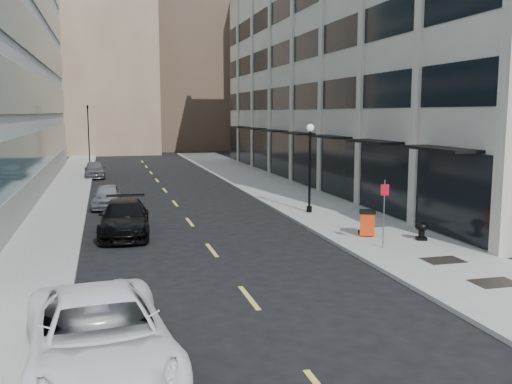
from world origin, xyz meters
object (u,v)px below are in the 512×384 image
car_white_van (100,337)px  sign_post (384,205)px  car_grey_sedan (95,170)px  car_silver_sedan (107,196)px  car_black_pickup (124,218)px  lamppost (310,160)px  traffic_signal (88,109)px  urn_planter (422,229)px  trash_bin (367,222)px

car_white_van → sign_post: sign_post is taller
car_grey_sedan → sign_post: 31.06m
car_silver_sedan → sign_post: 16.93m
car_silver_sedan → car_grey_sedan: car_grey_sedan is taller
car_black_pickup → lamppost: size_ratio=1.11×
traffic_signal → urn_planter: bearing=-71.0°
car_black_pickup → car_silver_sedan: (-0.69, 7.75, -0.09)m
car_grey_sedan → traffic_signal: bearing=91.5°
car_white_van → urn_planter: 15.63m
car_black_pickup → sign_post: sign_post is taller
trash_bin → urn_planter: 2.25m
car_silver_sedan → lamppost: bearing=-21.9°
car_grey_sedan → trash_bin: 29.15m
car_black_pickup → sign_post: size_ratio=1.97×
urn_planter → car_grey_sedan: bearing=115.5°
trash_bin → lamppost: bearing=118.2°
car_grey_sedan → trash_bin: (11.58, -26.75, 0.05)m
car_silver_sedan → urn_planter: car_silver_sedan is taller
traffic_signal → lamppost: 35.80m
car_white_van → car_silver_sedan: car_white_van is taller
car_silver_sedan → sign_post: (10.29, -13.40, 1.18)m
lamppost → sign_post: (-0.00, -8.30, -1.09)m
car_grey_sedan → urn_planter: (13.40, -28.06, -0.08)m
sign_post → urn_planter: 2.67m
urn_planter → lamppost: bearing=106.5°
car_white_van → car_black_pickup: car_white_van is taller
sign_post → car_grey_sedan: bearing=129.9°
car_white_van → lamppost: size_ratio=1.29×
lamppost → urn_planter: bearing=-73.5°
traffic_signal → urn_planter: traffic_signal is taller
sign_post → car_white_van: bearing=-123.7°
car_silver_sedan → trash_bin: (10.67, -11.21, 0.07)m
sign_post → traffic_signal: bearing=124.6°
sign_post → car_silver_sedan: bearing=146.2°
traffic_signal → urn_planter: 43.72m
car_grey_sedan → sign_post: sign_post is taller
car_black_pickup → lamppost: bearing=18.9°
lamppost → car_black_pickup: bearing=-164.6°
car_black_pickup → car_silver_sedan: car_black_pickup is taller
car_silver_sedan → urn_planter: (12.49, -12.52, -0.05)m
traffic_signal → car_grey_sedan: (0.70, -13.00, -5.02)m
car_white_van → urn_planter: car_white_van is taller
traffic_signal → sign_post: traffic_signal is taller
car_black_pickup → trash_bin: size_ratio=4.77×
car_white_van → trash_bin: car_white_van is taller
car_white_van → car_black_pickup: (0.97, 13.79, -0.09)m
traffic_signal → car_silver_sedan: size_ratio=1.78×
car_silver_sedan → urn_planter: 17.68m
car_black_pickup → lamppost: 10.19m
lamppost → traffic_signal: bearing=109.5°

